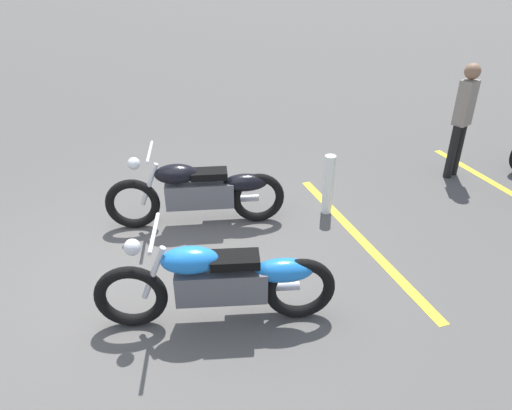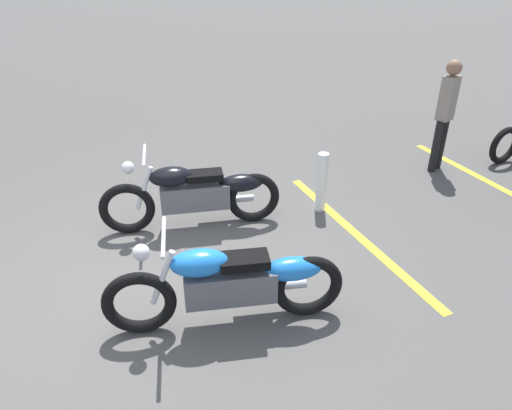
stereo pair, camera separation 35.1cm
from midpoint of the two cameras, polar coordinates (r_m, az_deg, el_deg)
name	(u,v)px [view 1 (the left image)]	position (r m, az deg, el deg)	size (l,w,h in m)	color
ground_plane	(148,278)	(5.26, -10.97, -8.66)	(60.00, 60.00, 0.00)	#514F4C
motorcycle_bright_foreground	(222,281)	(4.38, -1.78, -9.23)	(2.16, 0.83, 1.04)	black
motorcycle_dark_foreground	(200,192)	(5.89, -5.05, 1.60)	(2.18, 0.79, 1.04)	black
bystander_secondary	(463,116)	(7.68, 24.86, 9.68)	(0.29, 0.26, 1.71)	black
bollard_post	(328,185)	(6.25, 10.30, 2.38)	(0.14, 0.14, 0.82)	white
parking_stripe_mid	(359,238)	(5.98, 14.01, -3.88)	(3.20, 0.12, 0.01)	yellow
parking_stripe_far	(508,191)	(7.86, 29.18, 1.43)	(3.20, 0.12, 0.01)	yellow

